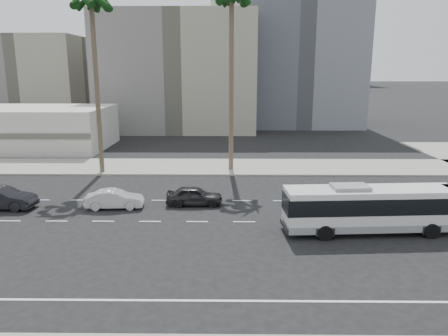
{
  "coord_description": "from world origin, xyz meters",
  "views": [
    {
      "loc": [
        -3.99,
        -25.54,
        9.42
      ],
      "look_at": [
        -4.33,
        4.0,
        2.6
      ],
      "focal_mm": 34.09,
      "sensor_mm": 36.0,
      "label": 1
    }
  ],
  "objects_px": {
    "car_a": "(194,196)",
    "palm_mid": "(91,5)",
    "city_bus": "(371,208)",
    "palm_near": "(232,1)",
    "car_c": "(2,198)",
    "car_b": "(115,199)"
  },
  "relations": [
    {
      "from": "car_a",
      "to": "car_c",
      "type": "bearing_deg",
      "value": 92.82
    },
    {
      "from": "city_bus",
      "to": "palm_mid",
      "type": "bearing_deg",
      "value": 140.23
    },
    {
      "from": "car_a",
      "to": "palm_near",
      "type": "distance_m",
      "value": 18.4
    },
    {
      "from": "car_a",
      "to": "palm_mid",
      "type": "bearing_deg",
      "value": 42.96
    },
    {
      "from": "city_bus",
      "to": "palm_mid",
      "type": "relative_size",
      "value": 0.62
    },
    {
      "from": "palm_near",
      "to": "city_bus",
      "type": "bearing_deg",
      "value": -62.86
    },
    {
      "from": "car_c",
      "to": "palm_near",
      "type": "distance_m",
      "value": 24.63
    },
    {
      "from": "palm_mid",
      "to": "car_a",
      "type": "bearing_deg",
      "value": -45.46
    },
    {
      "from": "city_bus",
      "to": "car_a",
      "type": "relative_size",
      "value": 2.57
    },
    {
      "from": "city_bus",
      "to": "car_a",
      "type": "xyz_separation_m",
      "value": [
        -10.8,
        5.15,
        -0.85
      ]
    },
    {
      "from": "car_a",
      "to": "palm_near",
      "type": "bearing_deg",
      "value": -15.54
    },
    {
      "from": "car_a",
      "to": "car_c",
      "type": "relative_size",
      "value": 0.86
    },
    {
      "from": "car_b",
      "to": "car_a",
      "type": "bearing_deg",
      "value": -85.81
    },
    {
      "from": "car_a",
      "to": "car_b",
      "type": "xyz_separation_m",
      "value": [
        -5.5,
        -0.81,
        -0.03
      ]
    },
    {
      "from": "palm_mid",
      "to": "car_c",
      "type": "bearing_deg",
      "value": -110.11
    },
    {
      "from": "city_bus",
      "to": "palm_mid",
      "type": "height_order",
      "value": "palm_mid"
    },
    {
      "from": "car_c",
      "to": "palm_mid",
      "type": "distance_m",
      "value": 18.04
    },
    {
      "from": "car_c",
      "to": "palm_mid",
      "type": "xyz_separation_m",
      "value": [
        3.88,
        10.59,
        14.08
      ]
    },
    {
      "from": "car_b",
      "to": "palm_mid",
      "type": "xyz_separation_m",
      "value": [
        -3.91,
        10.37,
        14.19
      ]
    },
    {
      "from": "car_b",
      "to": "palm_near",
      "type": "xyz_separation_m",
      "value": [
        8.16,
        11.53,
        14.74
      ]
    },
    {
      "from": "car_b",
      "to": "palm_near",
      "type": "height_order",
      "value": "palm_near"
    },
    {
      "from": "car_a",
      "to": "palm_near",
      "type": "height_order",
      "value": "palm_near"
    }
  ]
}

